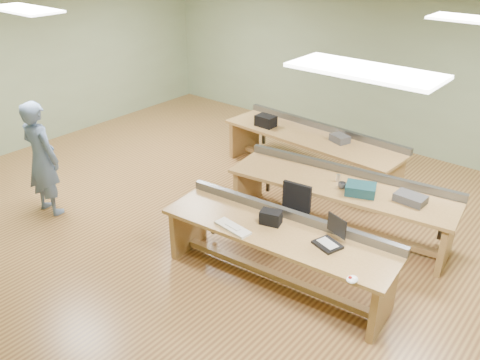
% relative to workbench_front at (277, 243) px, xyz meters
% --- Properties ---
extents(floor, '(10.00, 10.00, 0.00)m').
position_rel_workbench_front_xyz_m(floor, '(-1.34, 0.91, -0.56)').
color(floor, '#9F743C').
rests_on(floor, ground).
extents(ceiling, '(10.00, 10.00, 0.00)m').
position_rel_workbench_front_xyz_m(ceiling, '(-1.34, 0.91, 2.44)').
color(ceiling, silver).
rests_on(ceiling, wall_back).
extents(wall_back, '(10.00, 0.04, 3.00)m').
position_rel_workbench_front_xyz_m(wall_back, '(-1.34, 4.91, 0.94)').
color(wall_back, gray).
rests_on(wall_back, floor).
extents(wall_left, '(0.04, 8.00, 3.00)m').
position_rel_workbench_front_xyz_m(wall_left, '(-6.34, 0.91, 0.94)').
color(wall_left, gray).
rests_on(wall_left, floor).
extents(fluor_panels, '(6.20, 3.50, 0.03)m').
position_rel_workbench_front_xyz_m(fluor_panels, '(-1.34, 0.91, 2.41)').
color(fluor_panels, white).
rests_on(fluor_panels, ceiling).
extents(workbench_front, '(2.98, 1.05, 0.86)m').
position_rel_workbench_front_xyz_m(workbench_front, '(0.00, 0.00, 0.00)').
color(workbench_front, '#AE8149').
rests_on(workbench_front, floor).
extents(workbench_mid, '(3.28, 1.27, 0.86)m').
position_rel_workbench_front_xyz_m(workbench_mid, '(-0.01, 1.54, 0.01)').
color(workbench_mid, '#AE8149').
rests_on(workbench_mid, floor).
extents(workbench_back, '(3.31, 1.05, 0.86)m').
position_rel_workbench_front_xyz_m(workbench_back, '(-1.29, 2.82, 0.01)').
color(workbench_back, '#AE8149').
rests_on(workbench_back, floor).
extents(person, '(0.68, 0.48, 1.78)m').
position_rel_workbench_front_xyz_m(person, '(-3.73, -0.80, 0.33)').
color(person, slate).
rests_on(person, floor).
extents(laptop_base, '(0.35, 0.32, 0.03)m').
position_rel_workbench_front_xyz_m(laptop_base, '(0.63, 0.07, 0.21)').
color(laptop_base, black).
rests_on(laptop_base, workbench_front).
extents(laptop_screen, '(0.28, 0.10, 0.23)m').
position_rel_workbench_front_xyz_m(laptop_screen, '(0.66, 0.18, 0.42)').
color(laptop_screen, black).
rests_on(laptop_screen, laptop_base).
extents(keyboard, '(0.51, 0.22, 0.03)m').
position_rel_workbench_front_xyz_m(keyboard, '(-0.43, -0.33, 0.21)').
color(keyboard, beige).
rests_on(keyboard, workbench_front).
extents(trackball_mouse, '(0.14, 0.16, 0.06)m').
position_rel_workbench_front_xyz_m(trackball_mouse, '(1.15, -0.33, 0.22)').
color(trackball_mouse, white).
rests_on(trackball_mouse, workbench_front).
extents(camera_bag, '(0.29, 0.22, 0.17)m').
position_rel_workbench_front_xyz_m(camera_bag, '(-0.15, 0.06, 0.28)').
color(camera_bag, black).
rests_on(camera_bag, workbench_front).
extents(task_chair, '(0.55, 0.55, 0.91)m').
position_rel_workbench_front_xyz_m(task_chair, '(-0.30, 0.73, -0.23)').
color(task_chair, black).
rests_on(task_chair, floor).
extents(parts_bin_teal, '(0.47, 0.42, 0.14)m').
position_rel_workbench_front_xyz_m(parts_bin_teal, '(0.33, 1.43, 0.26)').
color(parts_bin_teal, '#133840').
rests_on(parts_bin_teal, workbench_mid).
extents(parts_bin_grey, '(0.40, 0.27, 0.11)m').
position_rel_workbench_front_xyz_m(parts_bin_grey, '(0.94, 1.64, 0.25)').
color(parts_bin_grey, '#39393B').
rests_on(parts_bin_grey, workbench_mid).
extents(mug, '(0.12, 0.12, 0.09)m').
position_rel_workbench_front_xyz_m(mug, '(0.06, 1.41, 0.24)').
color(mug, '#39393B').
rests_on(mug, workbench_mid).
extents(drinks_can, '(0.07, 0.07, 0.11)m').
position_rel_workbench_front_xyz_m(drinks_can, '(-0.08, 1.56, 0.25)').
color(drinks_can, silver).
rests_on(drinks_can, workbench_mid).
extents(storage_box_back, '(0.35, 0.25, 0.20)m').
position_rel_workbench_front_xyz_m(storage_box_back, '(-2.18, 2.67, 0.29)').
color(storage_box_back, black).
rests_on(storage_box_back, workbench_back).
extents(tray_back, '(0.36, 0.31, 0.12)m').
position_rel_workbench_front_xyz_m(tray_back, '(-0.79, 2.86, 0.25)').
color(tray_back, '#39393B').
rests_on(tray_back, workbench_back).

